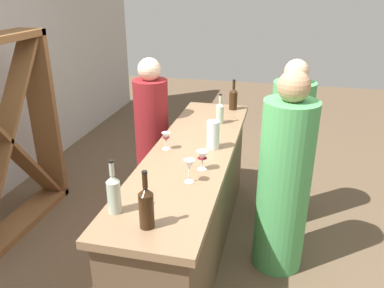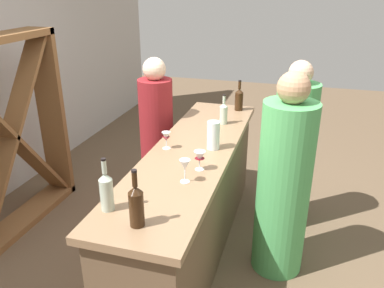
{
  "view_description": "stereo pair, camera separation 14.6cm",
  "coord_description": "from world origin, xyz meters",
  "px_view_note": "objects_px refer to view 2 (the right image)",
  "views": [
    {
      "loc": [
        -2.65,
        -0.63,
        2.12
      ],
      "look_at": [
        0.0,
        0.0,
        0.97
      ],
      "focal_mm": 36.4,
      "sensor_mm": 36.0,
      "label": 1
    },
    {
      "loc": [
        -2.62,
        -0.77,
        2.12
      ],
      "look_at": [
        0.0,
        0.0,
        0.97
      ],
      "focal_mm": 36.4,
      "sensor_mm": 36.0,
      "label": 2
    }
  ],
  "objects_px": {
    "wine_glass_near_center": "(185,166)",
    "person_left_guest": "(292,153)",
    "wine_bottle_center_clear_pale": "(224,113)",
    "person_right_guest": "(157,138)",
    "wine_glass_near_right": "(166,137)",
    "wine_bottle_second_left_clear_pale": "(106,191)",
    "wine_bottle_second_right_amber_brown": "(239,99)",
    "person_center_guest": "(284,186)",
    "wine_rack": "(10,137)",
    "wine_bottle_leftmost_amber_brown": "(137,205)",
    "wine_glass_near_left": "(200,157)",
    "water_pitcher": "(213,135)"
  },
  "relations": [
    {
      "from": "wine_bottle_leftmost_amber_brown",
      "to": "person_center_guest",
      "type": "xyz_separation_m",
      "value": [
        1.02,
        -0.71,
        -0.32
      ]
    },
    {
      "from": "wine_bottle_center_clear_pale",
      "to": "wine_glass_near_center",
      "type": "bearing_deg",
      "value": 179.74
    },
    {
      "from": "wine_glass_near_right",
      "to": "person_center_guest",
      "type": "height_order",
      "value": "person_center_guest"
    },
    {
      "from": "wine_rack",
      "to": "wine_bottle_second_right_amber_brown",
      "type": "xyz_separation_m",
      "value": [
        1.13,
        -1.82,
        0.18
      ]
    },
    {
      "from": "wine_rack",
      "to": "wine_bottle_leftmost_amber_brown",
      "type": "distance_m",
      "value": 1.93
    },
    {
      "from": "wine_bottle_second_left_clear_pale",
      "to": "person_right_guest",
      "type": "xyz_separation_m",
      "value": [
        1.62,
        0.34,
        -0.35
      ]
    },
    {
      "from": "wine_rack",
      "to": "person_right_guest",
      "type": "distance_m",
      "value": 1.32
    },
    {
      "from": "wine_bottle_leftmost_amber_brown",
      "to": "person_center_guest",
      "type": "relative_size",
      "value": 0.21
    },
    {
      "from": "person_right_guest",
      "to": "wine_rack",
      "type": "bearing_deg",
      "value": -142.64
    },
    {
      "from": "wine_bottle_second_right_amber_brown",
      "to": "person_left_guest",
      "type": "distance_m",
      "value": 0.78
    },
    {
      "from": "wine_bottle_center_clear_pale",
      "to": "wine_glass_near_left",
      "type": "xyz_separation_m",
      "value": [
        -0.95,
        -0.04,
        -0.01
      ]
    },
    {
      "from": "wine_bottle_second_left_clear_pale",
      "to": "wine_glass_near_right",
      "type": "relative_size",
      "value": 2.35
    },
    {
      "from": "person_left_guest",
      "to": "person_right_guest",
      "type": "height_order",
      "value": "person_left_guest"
    },
    {
      "from": "wine_bottle_leftmost_amber_brown",
      "to": "wine_glass_near_center",
      "type": "distance_m",
      "value": 0.54
    },
    {
      "from": "wine_rack",
      "to": "wine_glass_near_right",
      "type": "height_order",
      "value": "wine_rack"
    },
    {
      "from": "wine_bottle_second_right_amber_brown",
      "to": "wine_bottle_second_left_clear_pale",
      "type": "bearing_deg",
      "value": 169.08
    },
    {
      "from": "person_center_guest",
      "to": "wine_bottle_second_left_clear_pale",
      "type": "bearing_deg",
      "value": 36.51
    },
    {
      "from": "wine_bottle_second_right_amber_brown",
      "to": "person_right_guest",
      "type": "distance_m",
      "value": 0.9
    },
    {
      "from": "wine_bottle_center_clear_pale",
      "to": "person_right_guest",
      "type": "xyz_separation_m",
      "value": [
        0.03,
        0.66,
        -0.34
      ]
    },
    {
      "from": "wine_rack",
      "to": "wine_glass_near_center",
      "type": "height_order",
      "value": "wine_rack"
    },
    {
      "from": "wine_rack",
      "to": "person_left_guest",
      "type": "height_order",
      "value": "wine_rack"
    },
    {
      "from": "person_center_guest",
      "to": "person_left_guest",
      "type": "bearing_deg",
      "value": -100.97
    },
    {
      "from": "wine_bottle_second_right_amber_brown",
      "to": "wine_glass_near_right",
      "type": "height_order",
      "value": "wine_bottle_second_right_amber_brown"
    },
    {
      "from": "wine_glass_near_left",
      "to": "wine_glass_near_right",
      "type": "xyz_separation_m",
      "value": [
        0.28,
        0.34,
        -0.0
      ]
    },
    {
      "from": "wine_bottle_second_right_amber_brown",
      "to": "person_left_guest",
      "type": "height_order",
      "value": "person_left_guest"
    },
    {
      "from": "wine_bottle_second_left_clear_pale",
      "to": "wine_bottle_second_right_amber_brown",
      "type": "height_order",
      "value": "wine_bottle_second_left_clear_pale"
    },
    {
      "from": "wine_glass_near_center",
      "to": "person_center_guest",
      "type": "height_order",
      "value": "person_center_guest"
    },
    {
      "from": "wine_bottle_second_left_clear_pale",
      "to": "water_pitcher",
      "type": "height_order",
      "value": "wine_bottle_second_left_clear_pale"
    },
    {
      "from": "wine_bottle_second_left_clear_pale",
      "to": "wine_glass_near_center",
      "type": "relative_size",
      "value": 2.03
    },
    {
      "from": "wine_bottle_center_clear_pale",
      "to": "wine_bottle_leftmost_amber_brown",
      "type": "bearing_deg",
      "value": 176.48
    },
    {
      "from": "person_center_guest",
      "to": "person_right_guest",
      "type": "bearing_deg",
      "value": -36.94
    },
    {
      "from": "wine_rack",
      "to": "person_center_guest",
      "type": "height_order",
      "value": "wine_rack"
    },
    {
      "from": "wine_glass_near_center",
      "to": "wine_glass_near_right",
      "type": "height_order",
      "value": "wine_glass_near_center"
    },
    {
      "from": "wine_glass_near_center",
      "to": "person_right_guest",
      "type": "distance_m",
      "value": 1.4
    },
    {
      "from": "wine_rack",
      "to": "person_right_guest",
      "type": "bearing_deg",
      "value": -56.54
    },
    {
      "from": "wine_bottle_second_right_amber_brown",
      "to": "wine_glass_near_center",
      "type": "distance_m",
      "value": 1.59
    },
    {
      "from": "person_left_guest",
      "to": "person_right_guest",
      "type": "xyz_separation_m",
      "value": [
        0.01,
        1.3,
        -0.01
      ]
    },
    {
      "from": "water_pitcher",
      "to": "person_center_guest",
      "type": "bearing_deg",
      "value": -98.22
    },
    {
      "from": "wine_rack",
      "to": "wine_glass_near_left",
      "type": "xyz_separation_m",
      "value": [
        -0.26,
        -1.79,
        0.16
      ]
    },
    {
      "from": "wine_bottle_second_right_amber_brown",
      "to": "wine_bottle_center_clear_pale",
      "type": "bearing_deg",
      "value": 171.82
    },
    {
      "from": "wine_bottle_second_left_clear_pale",
      "to": "wine_bottle_center_clear_pale",
      "type": "distance_m",
      "value": 1.62
    },
    {
      "from": "wine_glass_near_left",
      "to": "wine_glass_near_center",
      "type": "xyz_separation_m",
      "value": [
        -0.2,
        0.04,
        0.02
      ]
    },
    {
      "from": "wine_bottle_leftmost_amber_brown",
      "to": "person_center_guest",
      "type": "distance_m",
      "value": 1.29
    },
    {
      "from": "wine_bottle_leftmost_amber_brown",
      "to": "wine_glass_near_right",
      "type": "distance_m",
      "value": 1.02
    },
    {
      "from": "wine_glass_near_center",
      "to": "person_left_guest",
      "type": "bearing_deg",
      "value": -28.49
    },
    {
      "from": "person_center_guest",
      "to": "wine_glass_near_right",
      "type": "bearing_deg",
      "value": -7.23
    },
    {
      "from": "water_pitcher",
      "to": "person_left_guest",
      "type": "height_order",
      "value": "person_left_guest"
    },
    {
      "from": "wine_glass_near_center",
      "to": "wine_glass_near_right",
      "type": "xyz_separation_m",
      "value": [
        0.48,
        0.3,
        -0.02
      ]
    },
    {
      "from": "wine_glass_near_right",
      "to": "person_center_guest",
      "type": "relative_size",
      "value": 0.09
    },
    {
      "from": "person_left_guest",
      "to": "wine_bottle_leftmost_amber_brown",
      "type": "bearing_deg",
      "value": 87.55
    }
  ]
}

